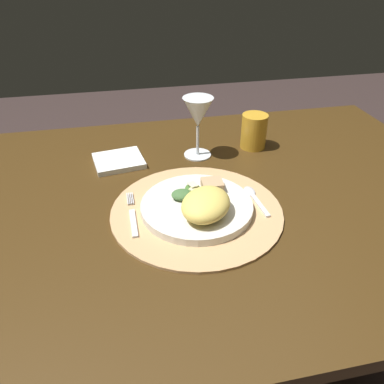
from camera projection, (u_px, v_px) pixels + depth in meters
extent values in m
plane|color=#332624|center=(180.00, 374.00, 1.26)|extent=(6.00, 6.00, 0.00)
cube|color=#3F2A10|center=(175.00, 204.00, 0.88)|extent=(1.48, 0.92, 0.03)
cylinder|color=#3D2E0F|center=(325.00, 204.00, 1.50)|extent=(0.08, 0.08, 0.69)
cylinder|color=tan|center=(197.00, 211.00, 0.82)|extent=(0.37, 0.37, 0.01)
cylinder|color=silver|center=(197.00, 206.00, 0.82)|extent=(0.24, 0.24, 0.02)
ellipsoid|color=#E8C85D|center=(206.00, 204.00, 0.77)|extent=(0.15, 0.16, 0.05)
ellipsoid|color=#3B5917|center=(197.00, 193.00, 0.83)|extent=(0.06, 0.05, 0.01)
ellipsoid|color=#406737|center=(182.00, 195.00, 0.82)|extent=(0.05, 0.04, 0.02)
ellipsoid|color=#3F6729|center=(193.00, 189.00, 0.84)|extent=(0.05, 0.05, 0.02)
cube|color=beige|center=(193.00, 184.00, 0.83)|extent=(0.02, 0.03, 0.00)
cube|color=beige|center=(195.00, 189.00, 0.82)|extent=(0.03, 0.03, 0.01)
cube|color=tan|center=(212.00, 185.00, 0.85)|extent=(0.05, 0.05, 0.02)
cube|color=silver|center=(134.00, 223.00, 0.78)|extent=(0.01, 0.09, 0.00)
cube|color=silver|center=(127.00, 199.00, 0.85)|extent=(0.00, 0.05, 0.00)
cube|color=silver|center=(129.00, 199.00, 0.85)|extent=(0.00, 0.05, 0.00)
cube|color=silver|center=(131.00, 199.00, 0.85)|extent=(0.00, 0.05, 0.00)
cube|color=silver|center=(133.00, 199.00, 0.85)|extent=(0.00, 0.05, 0.00)
cube|color=silver|center=(260.00, 205.00, 0.83)|extent=(0.02, 0.09, 0.00)
ellipsoid|color=silver|center=(250.00, 191.00, 0.88)|extent=(0.03, 0.04, 0.01)
cube|color=white|center=(119.00, 161.00, 1.00)|extent=(0.14, 0.13, 0.01)
cylinder|color=silver|center=(198.00, 155.00, 1.04)|extent=(0.07, 0.07, 0.00)
cylinder|color=silver|center=(198.00, 141.00, 1.02)|extent=(0.01, 0.01, 0.08)
cone|color=silver|center=(198.00, 112.00, 0.97)|extent=(0.08, 0.08, 0.08)
cylinder|color=gold|center=(254.00, 131.00, 1.06)|extent=(0.07, 0.07, 0.10)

